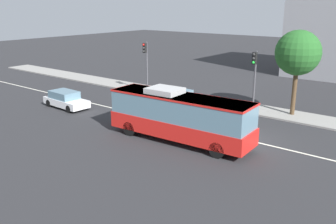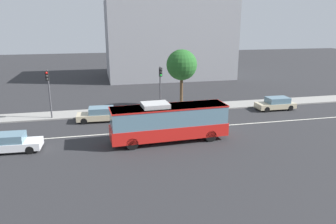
{
  "view_description": "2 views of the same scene",
  "coord_description": "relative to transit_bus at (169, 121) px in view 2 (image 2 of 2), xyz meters",
  "views": [
    {
      "loc": [
        10.22,
        -21.58,
        8.76
      ],
      "look_at": [
        -4.42,
        -2.83,
        1.81
      ],
      "focal_mm": 39.45,
      "sensor_mm": 36.0,
      "label": 1
    },
    {
      "loc": [
        -9.21,
        -28.08,
        9.98
      ],
      "look_at": [
        -3.39,
        -2.35,
        2.44
      ],
      "focal_mm": 34.06,
      "sensor_mm": 36.0,
      "label": 2
    }
  ],
  "objects": [
    {
      "name": "ground_plane",
      "position": [
        3.43,
        2.88,
        -1.81
      ],
      "size": [
        160.0,
        160.0,
        0.0
      ],
      "primitive_type": "plane",
      "color": "#28282B"
    },
    {
      "name": "sidewalk_kerb",
      "position": [
        3.43,
        10.04,
        -1.74
      ],
      "size": [
        80.0,
        3.09,
        0.14
      ],
      "primitive_type": "cube",
      "color": "gray",
      "rests_on": "ground_plane"
    },
    {
      "name": "lane_centre_line",
      "position": [
        3.43,
        2.88,
        -1.8
      ],
      "size": [
        76.0,
        0.16,
        0.01
      ],
      "primitive_type": "cube",
      "color": "silver",
      "rests_on": "ground_plane"
    },
    {
      "name": "transit_bus",
      "position": [
        0.0,
        0.0,
        0.0
      ],
      "size": [
        10.11,
        2.98,
        3.46
      ],
      "rotation": [
        0.0,
        0.0,
        0.05
      ],
      "color": "red",
      "rests_on": "ground_plane"
    },
    {
      "name": "sedan_beige",
      "position": [
        14.48,
        7.13,
        -1.09
      ],
      "size": [
        4.51,
        1.83,
        1.46
      ],
      "rotation": [
        0.0,
        0.0,
        3.14
      ],
      "color": "#C6B793",
      "rests_on": "ground_plane"
    },
    {
      "name": "sedan_beige_ahead",
      "position": [
        -5.68,
        7.13,
        -1.09
      ],
      "size": [
        4.57,
        1.98,
        1.46
      ],
      "rotation": [
        0.0,
        0.0,
        3.1
      ],
      "color": "#C6B793",
      "rests_on": "ground_plane"
    },
    {
      "name": "sedan_white",
      "position": [
        -12.77,
        0.51,
        -1.09
      ],
      "size": [
        4.58,
        2.0,
        1.46
      ],
      "rotation": [
        0.0,
        0.0,
        -0.04
      ],
      "color": "white",
      "rests_on": "ground_plane"
    },
    {
      "name": "traffic_light_near_corner",
      "position": [
        -10.67,
        8.87,
        1.75
      ],
      "size": [
        0.33,
        0.62,
        5.2
      ],
      "rotation": [
        0.0,
        0.0,
        -1.63
      ],
      "color": "#47474C",
      "rests_on": "ground_plane"
    },
    {
      "name": "traffic_light_mid_block",
      "position": [
        1.05,
        8.75,
        1.75
      ],
      "size": [
        0.33,
        0.62,
        5.2
      ],
      "rotation": [
        0.0,
        0.0,
        -1.6
      ],
      "color": "#47474C",
      "rests_on": "ground_plane"
    },
    {
      "name": "street_tree_kerbside_left",
      "position": [
        3.87,
        10.3,
        3.3
      ],
      "size": [
        3.55,
        3.55,
        6.91
      ],
      "color": "#4C3823",
      "rests_on": "ground_plane"
    },
    {
      "name": "office_block_background",
      "position": [
        7.38,
        32.97,
        4.99
      ],
      "size": [
        22.19,
        13.42,
        13.6
      ],
      "rotation": [
        0.0,
        0.0,
        0.0
      ],
      "color": "#939399",
      "rests_on": "ground_plane"
    }
  ]
}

